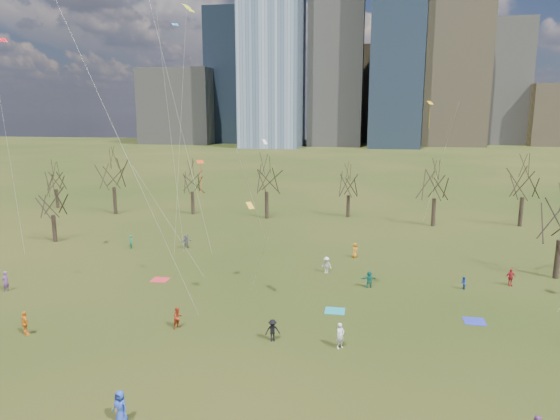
% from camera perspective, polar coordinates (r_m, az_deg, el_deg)
% --- Properties ---
extents(ground, '(500.00, 500.00, 0.00)m').
position_cam_1_polar(ground, '(36.48, -3.40, -14.56)').
color(ground, black).
rests_on(ground, ground).
extents(downtown_skyline, '(212.50, 78.00, 118.00)m').
position_cam_1_polar(downtown_skyline, '(243.87, 7.95, 16.60)').
color(downtown_skyline, slate).
rests_on(downtown_skyline, ground).
extents(bare_tree_row, '(113.04, 29.80, 9.50)m').
position_cam_1_polar(bare_tree_row, '(70.26, 3.53, 3.25)').
color(bare_tree_row, black).
rests_on(bare_tree_row, ground).
extents(blanket_teal, '(1.60, 1.50, 0.03)m').
position_cam_1_polar(blanket_teal, '(41.33, 6.29, -11.38)').
color(blanket_teal, teal).
rests_on(blanket_teal, ground).
extents(blanket_navy, '(1.60, 1.50, 0.03)m').
position_cam_1_polar(blanket_navy, '(41.97, 21.33, -11.76)').
color(blanket_navy, '#232EA6').
rests_on(blanket_navy, ground).
extents(blanket_crimson, '(1.60, 1.50, 0.03)m').
position_cam_1_polar(blanket_crimson, '(49.49, -13.54, -7.76)').
color(blanket_crimson, red).
rests_on(blanket_crimson, ground).
extents(person_0, '(1.02, 0.81, 1.82)m').
position_cam_1_polar(person_0, '(28.80, -17.78, -20.64)').
color(person_0, '#2740AA').
rests_on(person_0, ground).
extents(person_1, '(0.77, 0.76, 1.80)m').
position_cam_1_polar(person_1, '(35.12, 6.91, -14.07)').
color(person_1, silver).
rests_on(person_1, ground).
extents(person_2, '(0.93, 1.00, 1.64)m').
position_cam_1_polar(person_2, '(38.56, -11.58, -11.97)').
color(person_2, '#9D3016').
rests_on(person_2, ground).
extents(person_4, '(1.12, 0.94, 1.79)m').
position_cam_1_polar(person_4, '(41.05, -27.11, -11.45)').
color(person_4, orange).
rests_on(person_4, ground).
extents(person_5, '(1.54, 0.91, 1.58)m').
position_cam_1_polar(person_5, '(46.65, 10.15, -7.79)').
color(person_5, '#197060').
rests_on(person_5, ground).
extents(person_7, '(0.49, 0.70, 1.86)m').
position_cam_1_polar(person_7, '(51.28, -28.88, -7.14)').
color(person_7, '#744387').
rests_on(person_7, ground).
extents(person_8, '(0.51, 0.63, 1.22)m').
position_cam_1_polar(person_8, '(48.36, 20.22, -7.86)').
color(person_8, '#284CAD').
rests_on(person_8, ground).
extents(person_9, '(1.21, 0.95, 1.65)m').
position_cam_1_polar(person_9, '(50.11, 5.33, -6.27)').
color(person_9, silver).
rests_on(person_9, ground).
extents(person_10, '(1.03, 0.62, 1.64)m').
position_cam_1_polar(person_10, '(50.98, 24.85, -7.00)').
color(person_10, '#A41724').
rests_on(person_10, ground).
extents(person_11, '(1.45, 1.43, 1.67)m').
position_cam_1_polar(person_11, '(59.62, -10.66, -3.56)').
color(person_11, slate).
rests_on(person_11, ground).
extents(person_12, '(0.85, 0.97, 1.66)m').
position_cam_1_polar(person_12, '(55.62, 8.55, -4.56)').
color(person_12, orange).
rests_on(person_12, ground).
extents(person_13, '(0.69, 0.69, 1.61)m').
position_cam_1_polar(person_13, '(61.12, -16.65, -3.50)').
color(person_13, '#1C7F55').
rests_on(person_13, ground).
extents(person_15, '(1.18, 0.92, 1.60)m').
position_cam_1_polar(person_15, '(35.87, -0.85, -13.60)').
color(person_15, black).
rests_on(person_15, ground).
extents(kites_airborne, '(64.75, 43.15, 31.78)m').
position_cam_1_polar(kites_airborne, '(47.24, 4.06, 9.52)').
color(kites_airborne, '#F14014').
rests_on(kites_airborne, ground).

